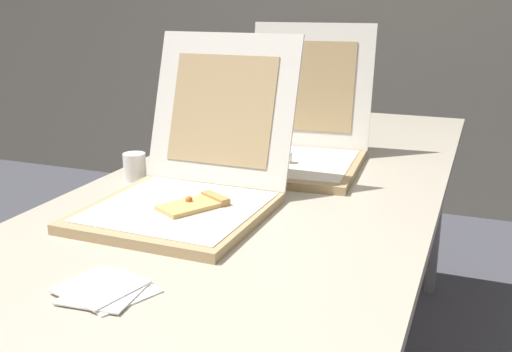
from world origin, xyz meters
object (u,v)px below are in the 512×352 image
pizza_box_front (188,186)px  cup_white_far (238,134)px  cup_white_near_center (135,167)px  napkin_pile (106,290)px  table (271,198)px  pizza_box_middle (294,146)px  cup_white_mid (179,150)px

pizza_box_front → cup_white_far: bearing=103.3°
cup_white_near_center → cup_white_far: size_ratio=1.00×
cup_white_near_center → napkin_pile: bearing=-61.9°
napkin_pile → cup_white_far: bearing=100.9°
table → pizza_box_front: pizza_box_front is taller
pizza_box_middle → cup_white_far: 0.29m
cup_white_far → pizza_box_front: bearing=-77.5°
cup_white_mid → table: bearing=-13.6°
napkin_pile → pizza_box_front: bearing=98.5°
pizza_box_front → pizza_box_middle: bearing=77.1°
pizza_box_middle → cup_white_near_center: pizza_box_middle is taller
cup_white_far → cup_white_mid: 0.27m
pizza_box_front → cup_white_mid: (-0.21, 0.35, -0.02)m
table → pizza_box_middle: pizza_box_middle is taller
cup_white_mid → pizza_box_middle: bearing=16.6°
pizza_box_middle → cup_white_mid: (-0.32, -0.10, -0.02)m
cup_white_mid → cup_white_far: bearing=72.7°
cup_white_far → napkin_pile: cup_white_far is taller
pizza_box_middle → napkin_pile: (-0.05, -0.86, -0.05)m
pizza_box_front → cup_white_near_center: (-0.24, 0.15, -0.02)m
pizza_box_front → cup_white_mid: pizza_box_front is taller
pizza_box_front → pizza_box_middle: 0.46m
napkin_pile → table: bearing=86.6°
cup_white_far → cup_white_mid: bearing=-107.3°
table → pizza_box_front: size_ratio=4.21×
cup_white_far → napkin_pile: bearing=-79.1°
pizza_box_middle → cup_white_near_center: size_ratio=6.76×
cup_white_near_center → napkin_pile: 0.64m
cup_white_mid → napkin_pile: cup_white_mid is taller
pizza_box_front → pizza_box_middle: size_ratio=1.04×
table → napkin_pile: napkin_pile is taller
cup_white_far → napkin_pile: 1.03m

